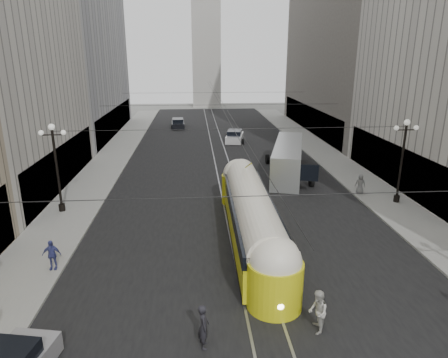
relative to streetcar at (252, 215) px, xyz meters
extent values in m
cube|color=black|center=(-0.50, 20.11, -1.71)|extent=(20.00, 85.00, 0.02)
cube|color=gray|center=(-12.50, 23.61, -1.64)|extent=(4.00, 72.00, 0.15)
cube|color=gray|center=(11.50, 23.61, -1.64)|extent=(4.00, 72.00, 0.15)
cube|color=gray|center=(-1.25, 20.11, -1.71)|extent=(0.12, 85.00, 0.04)
cube|color=gray|center=(0.25, 20.11, -1.71)|extent=(0.12, 85.00, 0.04)
cube|color=black|center=(-14.55, 11.61, 0.29)|extent=(0.10, 18.00, 3.60)
cube|color=#999999|center=(-20.50, 35.61, 12.29)|extent=(12.00, 28.00, 28.00)
cube|color=black|center=(-14.55, 35.61, 0.29)|extent=(0.10, 25.20, 3.60)
cube|color=black|center=(13.55, 9.61, 0.29)|extent=(0.10, 18.00, 3.60)
cube|color=#514C47|center=(19.50, 35.61, 14.29)|extent=(12.00, 32.00, 32.00)
cube|color=black|center=(13.55, 35.61, 0.29)|extent=(0.10, 28.80, 3.60)
cube|color=#B2AFA8|center=(-0.50, 67.61, 10.29)|extent=(6.00, 6.00, 24.00)
cylinder|color=black|center=(-13.10, 5.61, 1.44)|extent=(0.18, 0.18, 6.00)
cylinder|color=black|center=(-13.10, 5.61, -1.31)|extent=(0.44, 0.44, 0.50)
cylinder|color=black|center=(-13.10, 5.61, 4.04)|extent=(1.60, 0.08, 0.08)
sphere|color=white|center=(-13.10, 5.61, 4.59)|extent=(0.44, 0.44, 0.44)
sphere|color=white|center=(-13.85, 5.61, 4.19)|extent=(0.36, 0.36, 0.36)
sphere|color=white|center=(-12.35, 5.61, 4.19)|extent=(0.36, 0.36, 0.36)
cylinder|color=black|center=(12.10, 5.61, 1.44)|extent=(0.18, 0.18, 6.00)
cylinder|color=black|center=(12.10, 5.61, -1.31)|extent=(0.44, 0.44, 0.50)
cylinder|color=black|center=(12.10, 5.61, 4.04)|extent=(1.60, 0.08, 0.08)
sphere|color=white|center=(12.10, 5.61, 4.59)|extent=(0.44, 0.44, 0.44)
sphere|color=white|center=(11.35, 5.61, 4.19)|extent=(0.36, 0.36, 0.36)
sphere|color=white|center=(12.85, 5.61, 4.19)|extent=(0.36, 0.36, 0.36)
cylinder|color=black|center=(-0.50, -8.39, 4.29)|extent=(25.00, 0.03, 0.03)
cylinder|color=black|center=(-0.50, 5.61, 4.29)|extent=(25.00, 0.03, 0.03)
cylinder|color=black|center=(-0.50, 19.61, 4.29)|extent=(25.00, 0.03, 0.03)
cylinder|color=black|center=(-0.50, 33.61, 4.29)|extent=(25.00, 0.03, 0.03)
cylinder|color=black|center=(-0.50, 23.61, 4.09)|extent=(0.03, 72.00, 0.03)
cylinder|color=black|center=(-0.10, 23.61, 4.09)|extent=(0.03, 72.00, 0.03)
cube|color=#CAC711|center=(0.00, 0.00, -0.69)|extent=(2.73, 13.69, 1.66)
cube|color=black|center=(0.00, 0.00, -1.47)|extent=(2.72, 13.28, 0.29)
cube|color=black|center=(0.00, 0.00, 0.38)|extent=(2.74, 13.48, 0.83)
cylinder|color=silver|center=(0.00, 0.00, 0.67)|extent=(2.43, 13.48, 2.24)
cylinder|color=#CAC711|center=(0.09, -6.72, -0.59)|extent=(2.54, 2.54, 2.24)
sphere|color=silver|center=(0.09, -6.72, 0.58)|extent=(2.34, 2.34, 2.34)
cylinder|color=#CAC711|center=(-0.09, 6.73, -0.59)|extent=(2.54, 2.54, 2.24)
sphere|color=silver|center=(-0.09, 6.73, 0.58)|extent=(2.34, 2.34, 2.34)
sphere|color=#FFF2BF|center=(0.11, -7.87, -0.89)|extent=(0.36, 0.36, 0.36)
cube|color=#B2B6B8|center=(5.47, 14.07, -0.19)|extent=(5.50, 12.02, 2.95)
cube|color=black|center=(5.47, 14.07, 0.30)|extent=(5.41, 11.62, 1.08)
cube|color=black|center=(5.47, 8.22, 0.15)|extent=(2.20, 0.70, 1.38)
cylinder|color=black|center=(4.24, 10.12, -1.22)|extent=(0.30, 0.98, 0.98)
cylinder|color=black|center=(6.70, 10.12, -1.22)|extent=(0.30, 0.98, 0.98)
cylinder|color=black|center=(4.24, 18.01, -1.22)|extent=(0.30, 0.98, 0.98)
cylinder|color=black|center=(6.70, 18.01, -1.22)|extent=(0.30, 0.98, 0.98)
cylinder|color=black|center=(-9.15, -9.46, -1.39)|extent=(0.22, 0.65, 0.65)
cube|color=white|center=(1.90, 29.27, -1.20)|extent=(2.91, 5.16, 0.86)
cube|color=black|center=(1.90, 29.27, -0.59)|extent=(2.25, 2.97, 0.82)
cylinder|color=black|center=(1.00, 27.61, -1.37)|extent=(0.22, 0.69, 0.69)
cylinder|color=black|center=(2.80, 27.61, -1.37)|extent=(0.22, 0.69, 0.69)
cylinder|color=black|center=(1.00, 30.92, -1.37)|extent=(0.22, 0.69, 0.69)
cylinder|color=black|center=(2.80, 30.92, -1.37)|extent=(0.22, 0.69, 0.69)
cube|color=black|center=(-5.92, 40.36, -1.23)|extent=(2.12, 4.67, 0.81)
cube|color=black|center=(-5.92, 40.36, -0.65)|extent=(1.78, 2.60, 0.77)
cylinder|color=black|center=(-6.77, 38.81, -1.39)|extent=(0.22, 0.65, 0.65)
cylinder|color=black|center=(-5.08, 38.81, -1.39)|extent=(0.22, 0.65, 0.65)
cylinder|color=black|center=(-6.77, 41.92, -1.39)|extent=(0.22, 0.65, 0.65)
cylinder|color=black|center=(-5.08, 41.92, -1.39)|extent=(0.22, 0.65, 0.65)
imported|color=black|center=(-3.17, -9.13, -0.78)|extent=(0.48, 0.71, 1.88)
imported|color=#B2B0A6|center=(1.52, -8.58, -0.77)|extent=(0.84, 1.01, 1.89)
imported|color=slate|center=(10.00, 7.66, -0.75)|extent=(0.90, 0.68, 1.63)
imported|color=#393E7D|center=(-11.00, -2.81, -0.74)|extent=(0.98, 0.57, 1.65)
camera|label=1|loc=(-3.36, -22.23, 9.33)|focal=32.00mm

